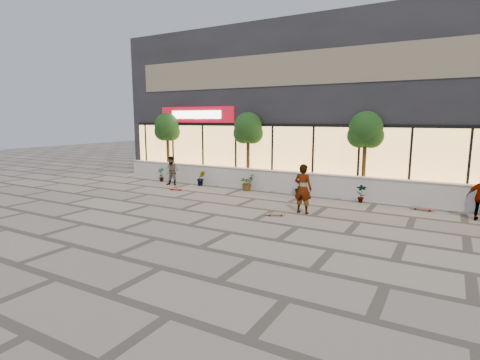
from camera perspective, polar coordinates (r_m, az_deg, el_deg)
The scene contains 16 objects.
ground at distance 12.00m, azimuth -1.49°, elevation -7.99°, with size 80.00×80.00×0.00m, color gray.
planter_wall at distance 18.09m, azimuth 9.97°, elevation -0.52°, with size 22.00×0.42×1.04m.
retail_building at distance 23.09m, azimuth 14.89°, elevation 10.69°, with size 24.00×9.17×8.50m.
shrub_a at distance 21.96m, azimuth -11.93°, elevation 0.83°, with size 0.43×0.29×0.81m, color black.
shrub_b at distance 20.23m, azimuth -5.96°, elevation 0.27°, with size 0.45×0.36×0.81m, color black.
shrub_c at distance 18.77m, azimuth 1.03°, elevation -0.39°, with size 0.73×0.63×0.81m, color black.
shrub_d at distance 17.63m, azimuth 9.06°, elevation -1.14°, with size 0.45×0.45×0.81m, color black.
shrub_e at distance 16.88m, azimuth 18.00°, elevation -1.95°, with size 0.43×0.29×0.81m, color black.
tree_west at distance 23.01m, azimuth -11.02°, elevation 7.70°, with size 1.60×1.50×3.92m.
tree_midwest at distance 19.89m, azimuth 1.25°, elevation 7.64°, with size 1.60×1.50×3.92m.
tree_mideast at distance 17.86m, azimuth 18.60°, elevation 6.96°, with size 1.60×1.50×3.92m.
skater_center at distance 14.36m, azimuth 9.58°, elevation -1.32°, with size 0.69×0.45×1.90m, color silver.
skater_left at distance 20.48m, azimuth -10.30°, elevation 1.37°, with size 0.77×0.60×1.58m, color tan.
skateboard_center at distance 14.00m, azimuth 5.43°, elevation -5.20°, with size 0.70×0.48×0.08m.
skateboard_left at distance 19.16m, azimuth -9.81°, elevation -1.33°, with size 0.75×0.29×0.09m.
skateboard_right_near at distance 16.42m, azimuth 26.03°, elevation -3.91°, with size 0.85×0.28×0.10m.
Camera 1 is at (5.90, -9.82, 3.57)m, focal length 28.00 mm.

